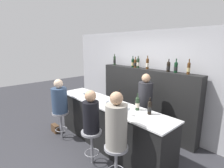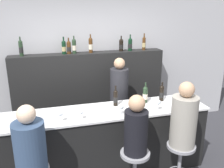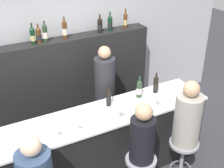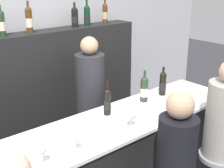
{
  "view_description": "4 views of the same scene",
  "coord_description": "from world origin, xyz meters",
  "views": [
    {
      "loc": [
        2.69,
        -2.02,
        2.25
      ],
      "look_at": [
        0.1,
        0.32,
        1.45
      ],
      "focal_mm": 28.0,
      "sensor_mm": 36.0,
      "label": 1
    },
    {
      "loc": [
        -0.8,
        -2.93,
        2.5
      ],
      "look_at": [
        0.11,
        0.36,
        1.4
      ],
      "focal_mm": 40.0,
      "sensor_mm": 36.0,
      "label": 2
    },
    {
      "loc": [
        -1.44,
        -2.71,
        3.28
      ],
      "look_at": [
        0.13,
        0.26,
        1.45
      ],
      "focal_mm": 50.0,
      "sensor_mm": 36.0,
      "label": 3
    },
    {
      "loc": [
        -1.47,
        -1.56,
        2.24
      ],
      "look_at": [
        0.17,
        0.37,
        1.34
      ],
      "focal_mm": 50.0,
      "sensor_mm": 36.0,
      "label": 4
    }
  ],
  "objects": [
    {
      "name": "wine_bottle_backbar_4",
      "position": [
        0.04,
        1.58,
        1.77
      ],
      "size": [
        0.07,
        0.07,
        0.34
      ],
      "color": "#4C2D14",
      "rests_on": "back_bar_cabinet"
    },
    {
      "name": "wine_bottle_counter_1",
      "position": [
        0.67,
        0.46,
        1.15
      ],
      "size": [
        0.08,
        0.08,
        0.33
      ],
      "color": "#233823",
      "rests_on": "bar_counter"
    },
    {
      "name": "wine_bottle_backbar_1",
      "position": [
        -0.45,
        1.58,
        1.76
      ],
      "size": [
        0.08,
        0.08,
        0.31
      ],
      "color": "black",
      "rests_on": "back_bar_cabinet"
    },
    {
      "name": "guest_seated_right",
      "position": [
        0.9,
        -0.31,
        1.06
      ],
      "size": [
        0.34,
        0.34,
        0.9
      ],
      "color": "gray",
      "rests_on": "bar_stool_right"
    },
    {
      "name": "wine_glass_3",
      "position": [
        0.74,
        0.12,
        1.13
      ],
      "size": [
        0.07,
        0.07,
        0.16
      ],
      "color": "silver",
      "rests_on": "bar_counter"
    },
    {
      "name": "back_bar_cabinet",
      "position": [
        0.0,
        1.58,
        0.82
      ],
      "size": [
        2.86,
        0.28,
        1.63
      ],
      "color": "black",
      "rests_on": "ground_plane"
    },
    {
      "name": "wall_back",
      "position": [
        0.0,
        1.8,
        1.3
      ],
      "size": [
        6.4,
        0.05,
        2.6
      ],
      "color": "#B2B2B7",
      "rests_on": "ground_plane"
    },
    {
      "name": "bar_stool_middle",
      "position": [
        0.23,
        -0.31,
        0.53
      ],
      "size": [
        0.39,
        0.39,
        0.67
      ],
      "color": "gray",
      "rests_on": "ground_plane"
    },
    {
      "name": "wine_bottle_counter_0",
      "position": [
        0.19,
        0.46,
        1.14
      ],
      "size": [
        0.07,
        0.07,
        0.32
      ],
      "color": "black",
      "rests_on": "bar_counter"
    },
    {
      "name": "wine_glass_1",
      "position": [
        -0.39,
        0.12,
        1.11
      ],
      "size": [
        0.06,
        0.06,
        0.13
      ],
      "color": "silver",
      "rests_on": "bar_counter"
    },
    {
      "name": "wine_bottle_backbar_2",
      "position": [
        -0.36,
        1.58,
        1.75
      ],
      "size": [
        0.08,
        0.08,
        0.29
      ],
      "color": "#4C2D14",
      "rests_on": "back_bar_cabinet"
    },
    {
      "name": "bartender",
      "position": [
        0.42,
        1.03,
        0.75
      ],
      "size": [
        0.32,
        0.32,
        1.62
      ],
      "color": "#28282D",
      "rests_on": "ground_plane"
    },
    {
      "name": "wine_bottle_backbar_6",
      "position": [
        0.8,
        1.58,
        1.76
      ],
      "size": [
        0.08,
        0.08,
        0.31
      ],
      "color": "black",
      "rests_on": "back_bar_cabinet"
    },
    {
      "name": "wine_bottle_backbar_7",
      "position": [
        1.09,
        1.58,
        1.76
      ],
      "size": [
        0.07,
        0.07,
        0.32
      ],
      "color": "#4C2D14",
      "rests_on": "back_bar_cabinet"
    },
    {
      "name": "wine_glass_0",
      "position": [
        -0.66,
        0.12,
        1.11
      ],
      "size": [
        0.07,
        0.07,
        0.14
      ],
      "color": "silver",
      "rests_on": "bar_counter"
    },
    {
      "name": "wine_bottle_backbar_3",
      "position": [
        -0.27,
        1.58,
        1.77
      ],
      "size": [
        0.07,
        0.07,
        0.31
      ],
      "color": "#233823",
      "rests_on": "back_bar_cabinet"
    },
    {
      "name": "guest_seated_middle",
      "position": [
        0.23,
        -0.31,
        1.02
      ],
      "size": [
        0.3,
        0.3,
        0.79
      ],
      "color": "black",
      "rests_on": "bar_stool_middle"
    },
    {
      "name": "bar_stool_right",
      "position": [
        0.9,
        -0.31,
        0.53
      ],
      "size": [
        0.39,
        0.39,
        0.67
      ],
      "color": "gray",
      "rests_on": "ground_plane"
    },
    {
      "name": "wine_bottle_counter_2",
      "position": [
        0.95,
        0.46,
        1.14
      ],
      "size": [
        0.07,
        0.07,
        0.31
      ],
      "color": "black",
      "rests_on": "bar_counter"
    },
    {
      "name": "wine_bottle_backbar_5",
      "position": [
        0.62,
        1.58,
        1.75
      ],
      "size": [
        0.08,
        0.08,
        0.29
      ],
      "color": "black",
      "rests_on": "back_bar_cabinet"
    },
    {
      "name": "wine_glass_2",
      "position": [
        0.17,
        0.12,
        1.13
      ],
      "size": [
        0.08,
        0.08,
        0.16
      ],
      "color": "silver",
      "rests_on": "bar_counter"
    },
    {
      "name": "bar_counter",
      "position": [
        0.0,
        0.31,
        0.51
      ],
      "size": [
        3.05,
        0.66,
        1.01
      ],
      "color": "black",
      "rests_on": "ground_plane"
    }
  ]
}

